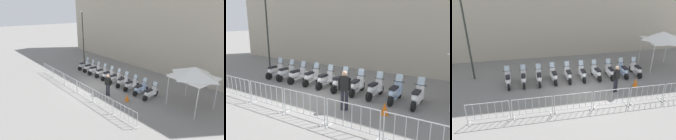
# 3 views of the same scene
# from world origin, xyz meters

# --- Properties ---
(ground_plane) EXTENTS (120.00, 120.00, 0.00)m
(ground_plane) POSITION_xyz_m (0.00, 0.00, 0.00)
(ground_plane) COLOR slate
(motorcycle_0) EXTENTS (0.68, 1.71, 1.24)m
(motorcycle_0) POSITION_xyz_m (-4.75, 1.23, 0.45)
(motorcycle_0) COLOR black
(motorcycle_0) RESTS_ON ground
(motorcycle_1) EXTENTS (0.58, 1.72, 1.24)m
(motorcycle_1) POSITION_xyz_m (-3.76, 1.36, 0.45)
(motorcycle_1) COLOR black
(motorcycle_1) RESTS_ON ground
(motorcycle_2) EXTENTS (0.56, 1.73, 1.24)m
(motorcycle_2) POSITION_xyz_m (-2.75, 1.44, 0.45)
(motorcycle_2) COLOR black
(motorcycle_2) RESTS_ON ground
(motorcycle_3) EXTENTS (0.66, 1.72, 1.24)m
(motorcycle_3) POSITION_xyz_m (-1.75, 1.66, 0.45)
(motorcycle_3) COLOR black
(motorcycle_3) RESTS_ON ground
(motorcycle_4) EXTENTS (0.58, 1.73, 1.24)m
(motorcycle_4) POSITION_xyz_m (-0.75, 1.77, 0.45)
(motorcycle_4) COLOR black
(motorcycle_4) RESTS_ON ground
(motorcycle_5) EXTENTS (0.56, 1.73, 1.24)m
(motorcycle_5) POSITION_xyz_m (0.25, 1.87, 0.45)
(motorcycle_5) COLOR black
(motorcycle_5) RESTS_ON ground
(motorcycle_6) EXTENTS (0.66, 1.72, 1.24)m
(motorcycle_6) POSITION_xyz_m (1.27, 1.99, 0.45)
(motorcycle_6) COLOR black
(motorcycle_6) RESTS_ON ground
(motorcycle_7) EXTENTS (0.56, 1.73, 1.24)m
(motorcycle_7) POSITION_xyz_m (2.27, 2.09, 0.45)
(motorcycle_7) COLOR black
(motorcycle_7) RESTS_ON ground
(motorcycle_8) EXTENTS (0.59, 1.72, 1.24)m
(motorcycle_8) POSITION_xyz_m (3.27, 2.22, 0.45)
(motorcycle_8) COLOR black
(motorcycle_8) RESTS_ON ground
(motorcycle_9) EXTENTS (0.59, 1.72, 1.24)m
(motorcycle_9) POSITION_xyz_m (4.28, 2.32, 0.45)
(motorcycle_9) COLOR black
(motorcycle_9) RESTS_ON ground
(barrier_segment_1) EXTENTS (2.04, 0.69, 1.07)m
(barrier_segment_1) POSITION_xyz_m (-2.94, -2.21, 0.52)
(barrier_segment_1) COLOR #B2B5B7
(barrier_segment_1) RESTS_ON ground
(barrier_segment_2) EXTENTS (2.04, 0.69, 1.07)m
(barrier_segment_2) POSITION_xyz_m (-0.82, -1.93, 0.52)
(barrier_segment_2) COLOR #B2B5B7
(barrier_segment_2) RESTS_ON ground
(barrier_segment_3) EXTENTS (2.04, 0.69, 1.07)m
(barrier_segment_3) POSITION_xyz_m (1.30, -1.64, 0.52)
(barrier_segment_3) COLOR #B2B5B7
(barrier_segment_3) RESTS_ON ground
(barrier_segment_4) EXTENTS (2.04, 0.69, 1.07)m
(barrier_segment_4) POSITION_xyz_m (3.42, -1.36, 0.52)
(barrier_segment_4) COLOR #B2B5B7
(barrier_segment_4) RESTS_ON ground
(barrier_segment_5) EXTENTS (2.04, 0.69, 1.07)m
(barrier_segment_5) POSITION_xyz_m (5.54, -1.07, 0.52)
(barrier_segment_5) COLOR #B2B5B7
(barrier_segment_5) RESTS_ON ground
(street_lamp) EXTENTS (0.36, 0.36, 6.15)m
(street_lamp) POSITION_xyz_m (-7.36, 2.56, 3.69)
(street_lamp) COLOR #2D332D
(street_lamp) RESTS_ON ground
(officer_near_row_end) EXTENTS (0.48, 0.38, 1.73)m
(officer_near_row_end) POSITION_xyz_m (2.03, 0.01, 0.98)
(officer_near_row_end) COLOR #23232D
(officer_near_row_end) RESTS_ON ground
(traffic_cone) EXTENTS (0.32, 0.32, 0.55)m
(traffic_cone) POSITION_xyz_m (3.59, 0.68, 0.28)
(traffic_cone) COLOR orange
(traffic_cone) RESTS_ON ground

